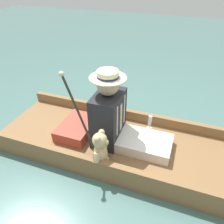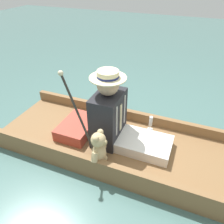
{
  "view_description": "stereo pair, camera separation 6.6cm",
  "coord_description": "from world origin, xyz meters",
  "px_view_note": "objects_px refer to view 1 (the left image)",
  "views": [
    {
      "loc": [
        1.69,
        0.53,
        1.7
      ],
      "look_at": [
        -0.0,
        -0.08,
        0.48
      ],
      "focal_mm": 35.0,
      "sensor_mm": 36.0,
      "label": 1
    },
    {
      "loc": [
        1.67,
        0.6,
        1.7
      ],
      "look_at": [
        -0.0,
        -0.08,
        0.48
      ],
      "focal_mm": 35.0,
      "sensor_mm": 36.0,
      "label": 2
    }
  ],
  "objects_px": {
    "teddy_bear": "(100,150)",
    "walking_cane": "(80,116)",
    "seated_person": "(117,119)",
    "wine_glass": "(150,121)"
  },
  "relations": [
    {
      "from": "teddy_bear",
      "to": "walking_cane",
      "type": "height_order",
      "value": "walking_cane"
    },
    {
      "from": "teddy_bear",
      "to": "wine_glass",
      "type": "bearing_deg",
      "value": 154.91
    },
    {
      "from": "wine_glass",
      "to": "walking_cane",
      "type": "bearing_deg",
      "value": -35.37
    },
    {
      "from": "seated_person",
      "to": "teddy_bear",
      "type": "bearing_deg",
      "value": -3.24
    },
    {
      "from": "seated_person",
      "to": "walking_cane",
      "type": "xyz_separation_m",
      "value": [
        0.37,
        -0.21,
        0.24
      ]
    },
    {
      "from": "teddy_bear",
      "to": "walking_cane",
      "type": "relative_size",
      "value": 0.41
    },
    {
      "from": "teddy_bear",
      "to": "wine_glass",
      "type": "height_order",
      "value": "teddy_bear"
    },
    {
      "from": "seated_person",
      "to": "teddy_bear",
      "type": "xyz_separation_m",
      "value": [
        0.36,
        -0.03,
        -0.11
      ]
    },
    {
      "from": "teddy_bear",
      "to": "seated_person",
      "type": "bearing_deg",
      "value": 174.76
    },
    {
      "from": "teddy_bear",
      "to": "wine_glass",
      "type": "xyz_separation_m",
      "value": [
        -0.69,
        0.32,
        -0.07
      ]
    }
  ]
}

